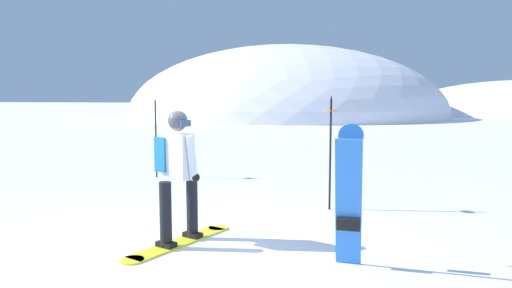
# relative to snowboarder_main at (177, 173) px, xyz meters

# --- Properties ---
(ground_plane) EXTENTS (300.00, 300.00, 0.00)m
(ground_plane) POSITION_rel_snowboarder_main_xyz_m (0.43, -0.16, -0.92)
(ground_plane) COLOR white
(ridge_peak_main) EXTENTS (30.24, 27.21, 13.65)m
(ridge_peak_main) POSITION_rel_snowboarder_main_xyz_m (-5.96, 38.00, -0.92)
(ridge_peak_main) COLOR white
(ridge_peak_main) RESTS_ON ground
(snowboarder_main) EXTENTS (0.82, 1.75, 1.71)m
(snowboarder_main) POSITION_rel_snowboarder_main_xyz_m (0.00, 0.00, 0.00)
(snowboarder_main) COLOR yellow
(snowboarder_main) RESTS_ON ground
(spare_snowboard) EXTENTS (0.28, 0.49, 1.60)m
(spare_snowboard) POSITION_rel_snowboarder_main_xyz_m (2.17, -0.36, -0.11)
(spare_snowboard) COLOR blue
(spare_snowboard) RESTS_ON ground
(piste_marker_near) EXTENTS (0.20, 0.20, 1.87)m
(piste_marker_near) POSITION_rel_snowboarder_main_xyz_m (-2.51, 4.37, 0.15)
(piste_marker_near) COLOR black
(piste_marker_near) RESTS_ON ground
(piste_marker_far) EXTENTS (0.20, 0.20, 1.92)m
(piste_marker_far) POSITION_rel_snowboarder_main_xyz_m (1.73, 2.28, 0.18)
(piste_marker_far) COLOR black
(piste_marker_far) RESTS_ON ground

